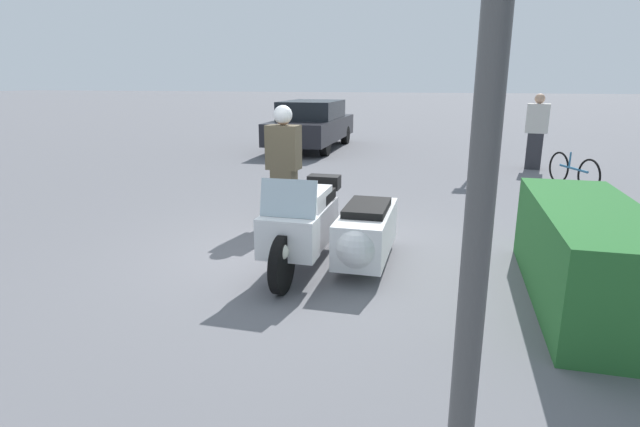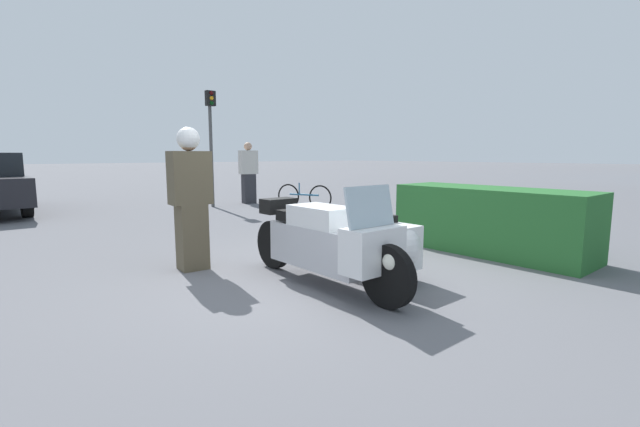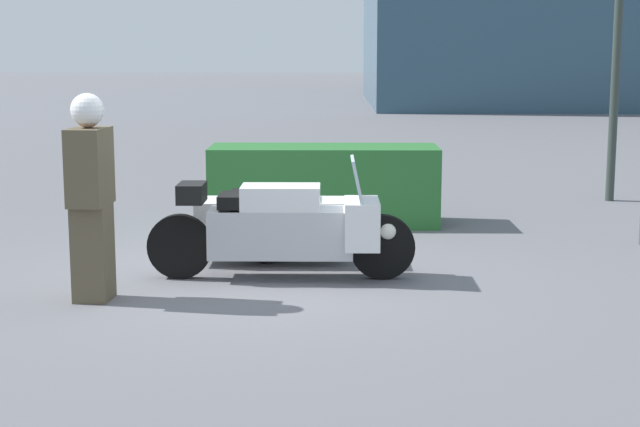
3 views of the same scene
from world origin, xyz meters
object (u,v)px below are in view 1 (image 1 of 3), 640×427
Objects in this scene: pedestrian_bystander at (536,132)px; traffic_light_near at (493,63)px; parked_car_background at (312,124)px; traffic_light_far at (488,81)px; officer_rider at (284,162)px; police_motorcycle at (335,228)px; bicycle_parked at (573,171)px; hedge_bush_curbside at (586,254)px.

traffic_light_near is at bearing 0.33° from pedestrian_bystander.
parked_car_background is 2.59× the size of pedestrian_bystander.
traffic_light_far is 1.72m from pedestrian_bystander.
traffic_light_near reaches higher than officer_rider.
traffic_light_near is 1.05× the size of traffic_light_far.
police_motorcycle is at bearing -13.19° from pedestrian_bystander.
police_motorcycle is 7.94m from traffic_light_far.
police_motorcycle is at bearing 39.32° from officer_rider.
officer_rider is 1.15× the size of bicycle_parked.
traffic_light_far is 3.12m from bicycle_parked.
hedge_bush_curbside is at bearing 82.64° from police_motorcycle.
hedge_bush_curbside is 1.80× the size of bicycle_parked.
parked_car_background reaches higher than police_motorcycle.
traffic_light_near reaches higher than parked_car_background.
pedestrian_bystander is (-7.99, 0.67, 0.43)m from hedge_bush_curbside.
parked_car_background is 3.03× the size of bicycle_parked.
police_motorcycle is 6.69m from bicycle_parked.
pedestrian_bystander is (-0.15, 1.23, -1.19)m from traffic_light_far.
hedge_bush_curbside is 1.54× the size of pedestrian_bystander.
bicycle_parked is at bearing 169.18° from hedge_bush_curbside.
pedestrian_bystander reaches higher than parked_car_background.
bicycle_parked is (4.29, 6.70, -0.45)m from parked_car_background.
officer_rider is (-1.61, -1.16, 0.48)m from police_motorcycle.
police_motorcycle is 2.61m from hedge_bush_curbside.
police_motorcycle is at bearing -97.37° from hedge_bush_curbside.
police_motorcycle is 0.54× the size of parked_car_background.
parked_car_background is 7.97m from bicycle_parked.
traffic_light_near reaches higher than police_motorcycle.
hedge_bush_curbside is 8.02m from traffic_light_far.
hedge_bush_curbside is at bearing 66.17° from officer_rider.
traffic_light_near is (5.45, 2.48, 1.24)m from officer_rider.
pedestrian_bystander is 2.22m from bicycle_parked.
hedge_bush_curbside is 0.60× the size of parked_car_background.
pedestrian_bystander is (-6.04, 4.42, -0.03)m from officer_rider.
bicycle_parked is at bearing 22.19° from pedestrian_bystander.
traffic_light_far is at bearing -175.91° from hedge_bush_curbside.
traffic_light_far is at bearing 1.00° from traffic_light_near.
hedge_bush_curbside is 0.84× the size of traffic_light_near.
parked_car_background is at bearing 22.00° from traffic_light_near.
bicycle_parked is (-5.90, 1.13, -0.16)m from hedge_bush_curbside.
traffic_light_far is 5.69m from parked_car_background.
pedestrian_bystander is at bearing 175.20° from hedge_bush_curbside.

